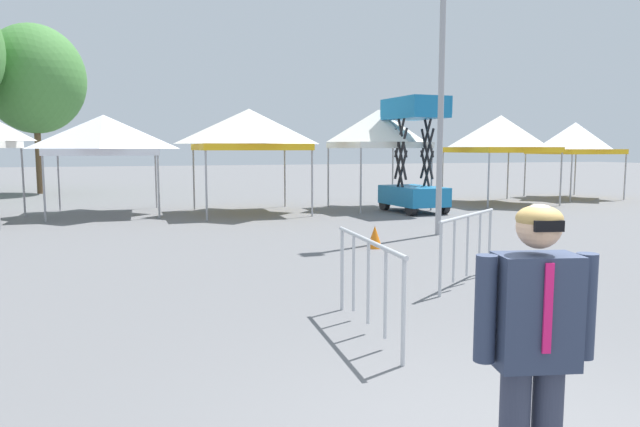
{
  "coord_description": "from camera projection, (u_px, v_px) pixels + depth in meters",
  "views": [
    {
      "loc": [
        -2.45,
        -2.74,
        2.06
      ],
      "look_at": [
        -0.21,
        3.65,
        1.3
      ],
      "focal_mm": 32.47,
      "sensor_mm": 36.0,
      "label": 1
    }
  ],
  "objects": [
    {
      "name": "canopy_tent_behind_left",
      "position": [
        104.0,
        135.0,
        18.05
      ],
      "size": [
        3.39,
        3.39,
        3.11
      ],
      "color": "#9E9EA3",
      "rests_on": "ground"
    },
    {
      "name": "canopy_tent_right_of_center",
      "position": [
        249.0,
        130.0,
        18.39
      ],
      "size": [
        3.39,
        3.39,
        3.32
      ],
      "color": "#9E9EA3",
      "rests_on": "ground"
    },
    {
      "name": "canopy_tent_behind_center",
      "position": [
        379.0,
        129.0,
        19.83
      ],
      "size": [
        2.9,
        2.9,
        3.4
      ],
      "color": "#9E9EA3",
      "rests_on": "ground"
    },
    {
      "name": "canopy_tent_left_of_center",
      "position": [
        501.0,
        134.0,
        21.66
      ],
      "size": [
        3.25,
        3.25,
        3.31
      ],
      "color": "#9E9EA3",
      "rests_on": "ground"
    },
    {
      "name": "canopy_tent_behind_right",
      "position": [
        575.0,
        138.0,
        24.01
      ],
      "size": [
        2.86,
        2.86,
        3.15
      ],
      "color": "#9E9EA3",
      "rests_on": "ground"
    },
    {
      "name": "scissor_lift",
      "position": [
        414.0,
        177.0,
        18.77
      ],
      "size": [
        1.5,
        2.36,
        3.68
      ],
      "color": "black",
      "rests_on": "ground"
    },
    {
      "name": "person_foreground",
      "position": [
        534.0,
        346.0,
        3.03
      ],
      "size": [
        0.63,
        0.33,
        1.78
      ],
      "color": "#33384C",
      "rests_on": "ground"
    },
    {
      "name": "light_pole_near_lift",
      "position": [
        442.0,
        43.0,
        13.44
      ],
      "size": [
        0.36,
        0.36,
        7.9
      ],
      "color": "#9E9EA3",
      "rests_on": "ground"
    },
    {
      "name": "tree_behind_tents_right",
      "position": [
        35.0,
        79.0,
        26.11
      ],
      "size": [
        4.44,
        4.44,
        7.63
      ],
      "color": "brown",
      "rests_on": "ground"
    },
    {
      "name": "crowd_barrier_by_lift",
      "position": [
        468.0,
        235.0,
        8.82
      ],
      "size": [
        1.74,
        1.25,
        1.08
      ],
      "color": "#B7BABF",
      "rests_on": "ground"
    },
    {
      "name": "crowd_barrier_mid_lot",
      "position": [
        368.0,
        268.0,
        6.39
      ],
      "size": [
        0.22,
        2.1,
        1.08
      ],
      "color": "#B7BABF",
      "rests_on": "ground"
    },
    {
      "name": "traffic_cone_lot_center",
      "position": [
        375.0,
        237.0,
        12.01
      ],
      "size": [
        0.32,
        0.32,
        0.47
      ],
      "primitive_type": "cone",
      "color": "orange",
      "rests_on": "ground"
    }
  ]
}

